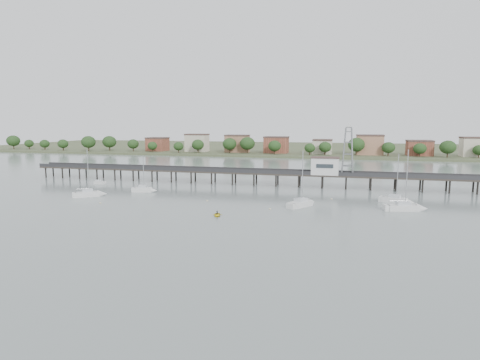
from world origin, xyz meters
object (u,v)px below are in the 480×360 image
object	(u,v)px
sailboat_a	(93,194)
yellow_dinghy	(217,216)
sailboat_b	(146,190)
white_tender	(100,183)
sailboat_d	(410,208)
pier	(245,173)
lattice_tower	(348,151)
sailboat_e	(399,201)
sailboat_c	(304,203)

from	to	relation	value
sailboat_a	yellow_dinghy	xyz separation A→B (m)	(39.11, -13.49, -0.64)
sailboat_b	white_tender	bearing A→B (deg)	143.81
sailboat_d	sailboat_a	xyz separation A→B (m)	(-79.14, -2.07, 0.01)
pier	lattice_tower	xyz separation A→B (m)	(31.50, 0.00, 7.31)
lattice_tower	white_tender	size ratio (longest dim) A/B	3.82
sailboat_e	white_tender	xyz separation A→B (m)	(-88.94, 9.44, -0.18)
lattice_tower	sailboat_c	xyz separation A→B (m)	(-9.82, -29.14, -10.46)
pier	yellow_dinghy	bearing A→B (deg)	-83.67
sailboat_c	lattice_tower	bearing A→B (deg)	14.60
sailboat_a	white_tender	distance (m)	22.53
sailboat_d	lattice_tower	bearing A→B (deg)	103.42
sailboat_d	sailboat_e	xyz separation A→B (m)	(-1.10, 8.21, 0.01)
sailboat_d	sailboat_c	world-z (taller)	sailboat_d
sailboat_d	sailboat_a	world-z (taller)	sailboat_d
sailboat_d	white_tender	distance (m)	91.76
pier	sailboat_c	distance (m)	36.46
lattice_tower	sailboat_b	bearing A→B (deg)	-159.16
sailboat_d	yellow_dinghy	size ratio (longest dim) A/B	4.86
sailboat_c	sailboat_b	bearing A→B (deg)	112.98
pier	sailboat_d	bearing A→B (deg)	-32.40
lattice_tower	sailboat_a	bearing A→B (deg)	-155.06
sailboat_c	white_tender	bearing A→B (deg)	107.91
sailboat_a	yellow_dinghy	world-z (taller)	sailboat_a
sailboat_e	sailboat_b	xyz separation A→B (m)	(-67.39, -0.68, 0.01)
white_tender	sailboat_b	bearing A→B (deg)	-14.86
pier	sailboat_b	bearing A→B (deg)	-138.35
pier	sailboat_c	world-z (taller)	sailboat_c
sailboat_a	sailboat_c	bearing A→B (deg)	-36.99
yellow_dinghy	sailboat_e	bearing A→B (deg)	16.09
pier	yellow_dinghy	distance (m)	44.50
sailboat_d	white_tender	bearing A→B (deg)	157.12
sailboat_d	sailboat_a	bearing A→B (deg)	169.71
sailboat_a	sailboat_b	bearing A→B (deg)	3.59
white_tender	yellow_dinghy	xyz separation A→B (m)	(50.02, -33.21, -0.46)
lattice_tower	sailboat_b	xyz separation A→B (m)	(-55.08, -20.97, -10.45)
sailboat_b	white_tender	world-z (taller)	sailboat_b
sailboat_d	yellow_dinghy	distance (m)	42.95
lattice_tower	sailboat_d	size ratio (longest dim) A/B	1.07
pier	sailboat_a	distance (m)	46.00
sailboat_d	sailboat_b	world-z (taller)	sailboat_d
lattice_tower	sailboat_e	distance (m)	25.93
sailboat_d	sailboat_a	distance (m)	79.17
sailboat_d	pier	bearing A→B (deg)	135.82
pier	sailboat_d	size ratio (longest dim) A/B	10.40
lattice_tower	sailboat_a	distance (m)	73.24
sailboat_e	sailboat_b	world-z (taller)	sailboat_e
sailboat_d	white_tender	size ratio (longest dim) A/B	3.56
sailboat_e	sailboat_a	xyz separation A→B (m)	(-78.04, -10.28, -0.00)
sailboat_d	white_tender	world-z (taller)	sailboat_d
lattice_tower	sailboat_c	distance (m)	32.48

